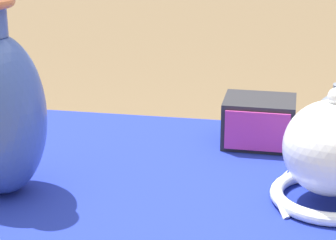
% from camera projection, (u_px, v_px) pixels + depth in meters
% --- Properties ---
extents(display_table, '(1.23, 0.61, 0.74)m').
position_uv_depth(display_table, '(159.00, 220.00, 1.19)').
color(display_table, '#38383D').
rests_on(display_table, ground_plane).
extents(vase_dome_bell, '(0.19, 0.20, 0.20)m').
position_uv_depth(vase_dome_bell, '(331.00, 156.00, 1.04)').
color(vase_dome_bell, white).
rests_on(vase_dome_bell, display_table).
extents(mosaic_tile_box, '(0.14, 0.12, 0.09)m').
position_uv_depth(mosaic_tile_box, '(259.00, 122.00, 1.30)').
color(mosaic_tile_box, '#232328').
rests_on(mosaic_tile_box, display_table).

